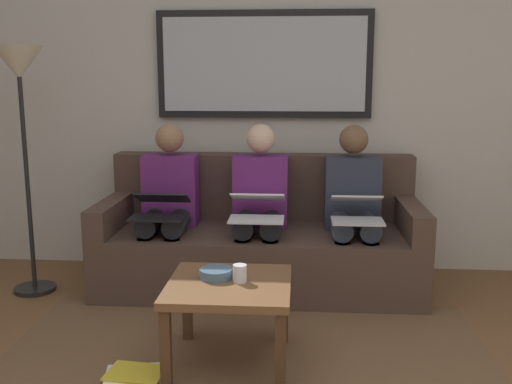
% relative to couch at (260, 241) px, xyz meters
% --- Properties ---
extents(wall_rear, '(6.00, 0.12, 2.60)m').
position_rel_couch_xyz_m(wall_rear, '(0.00, -0.48, 0.99)').
color(wall_rear, beige).
rests_on(wall_rear, ground_plane).
extents(area_rug, '(2.60, 1.80, 0.01)m').
position_rel_couch_xyz_m(area_rug, '(0.00, 1.27, -0.31)').
color(area_rug, brown).
rests_on(area_rug, ground_plane).
extents(couch, '(2.20, 0.90, 0.90)m').
position_rel_couch_xyz_m(couch, '(0.00, 0.00, 0.00)').
color(couch, '#4C382D').
rests_on(couch, ground_plane).
extents(framed_mirror, '(1.58, 0.05, 0.78)m').
position_rel_couch_xyz_m(framed_mirror, '(0.00, -0.39, 1.24)').
color(framed_mirror, black).
extents(coffee_table, '(0.62, 0.62, 0.44)m').
position_rel_couch_xyz_m(coffee_table, '(0.08, 1.22, 0.06)').
color(coffee_table, brown).
rests_on(coffee_table, ground_plane).
extents(cup, '(0.07, 0.07, 0.09)m').
position_rel_couch_xyz_m(cup, '(0.02, 1.21, 0.17)').
color(cup, silver).
rests_on(cup, coffee_table).
extents(bowl, '(0.17, 0.17, 0.05)m').
position_rel_couch_xyz_m(bowl, '(0.15, 1.16, 0.15)').
color(bowl, slate).
rests_on(bowl, coffee_table).
extents(person_left, '(0.38, 0.58, 1.14)m').
position_rel_couch_xyz_m(person_left, '(-0.64, 0.07, 0.30)').
color(person_left, '#2D3342').
rests_on(person_left, couch).
extents(laptop_silver, '(0.33, 0.37, 0.16)m').
position_rel_couch_xyz_m(laptop_silver, '(-0.64, 0.30, 0.32)').
color(laptop_silver, silver).
extents(person_middle, '(0.38, 0.58, 1.14)m').
position_rel_couch_xyz_m(person_middle, '(0.00, 0.07, 0.30)').
color(person_middle, '#66236B').
rests_on(person_middle, couch).
extents(laptop_white, '(0.35, 0.38, 0.16)m').
position_rel_couch_xyz_m(laptop_white, '(0.00, 0.30, 0.32)').
color(laptop_white, white).
extents(person_right, '(0.38, 0.58, 1.14)m').
position_rel_couch_xyz_m(person_right, '(0.64, 0.07, 0.30)').
color(person_right, '#66236B').
rests_on(person_right, couch).
extents(laptop_black, '(0.35, 0.35, 0.16)m').
position_rel_couch_xyz_m(laptop_black, '(0.64, 0.31, 0.31)').
color(laptop_black, black).
extents(magazine_stack, '(0.32, 0.25, 0.03)m').
position_rel_couch_xyz_m(magazine_stack, '(0.52, 1.41, -0.29)').
color(magazine_stack, red).
rests_on(magazine_stack, ground_plane).
extents(standing_lamp, '(0.32, 0.32, 1.66)m').
position_rel_couch_xyz_m(standing_lamp, '(1.55, 0.27, 1.06)').
color(standing_lamp, black).
rests_on(standing_lamp, ground_plane).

